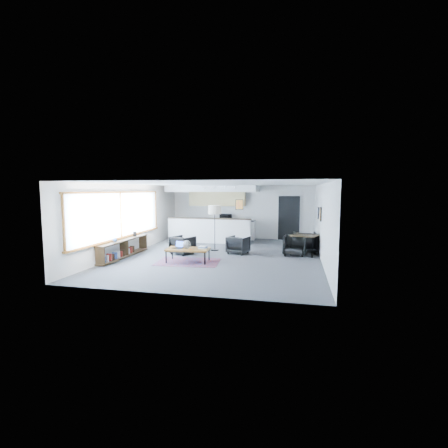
% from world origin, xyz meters
% --- Properties ---
extents(room, '(7.02, 9.02, 2.62)m').
position_xyz_m(room, '(0.00, 0.00, 1.30)').
color(room, '#47474A').
rests_on(room, ground).
extents(window, '(0.10, 5.95, 1.66)m').
position_xyz_m(window, '(-3.46, -0.90, 1.46)').
color(window, '#8CBFFF').
rests_on(window, room).
extents(console, '(0.35, 3.00, 0.80)m').
position_xyz_m(console, '(-3.30, -1.05, 0.33)').
color(console, '#2F2010').
rests_on(console, floor).
extents(kitchenette, '(4.20, 1.96, 2.60)m').
position_xyz_m(kitchenette, '(-1.20, 3.71, 1.38)').
color(kitchenette, white).
rests_on(kitchenette, floor).
extents(doorway, '(1.10, 0.12, 2.15)m').
position_xyz_m(doorway, '(2.30, 4.42, 1.07)').
color(doorway, black).
rests_on(doorway, room).
extents(track_light, '(1.60, 0.07, 0.15)m').
position_xyz_m(track_light, '(-0.59, 2.20, 2.53)').
color(track_light, silver).
rests_on(track_light, room).
extents(wall_art_lower, '(0.03, 0.38, 0.48)m').
position_xyz_m(wall_art_lower, '(3.47, 0.40, 1.55)').
color(wall_art_lower, black).
rests_on(wall_art_lower, room).
extents(wall_art_upper, '(0.03, 0.34, 0.44)m').
position_xyz_m(wall_art_upper, '(3.47, 1.70, 1.50)').
color(wall_art_upper, black).
rests_on(wall_art_upper, room).
extents(kilim_rug, '(2.17, 1.58, 0.01)m').
position_xyz_m(kilim_rug, '(-0.83, -1.24, 0.01)').
color(kilim_rug, '#552E42').
rests_on(kilim_rug, floor).
extents(coffee_table, '(1.44, 0.84, 0.46)m').
position_xyz_m(coffee_table, '(-0.83, -1.24, 0.42)').
color(coffee_table, brown).
rests_on(coffee_table, floor).
extents(laptop, '(0.38, 0.35, 0.23)m').
position_xyz_m(laptop, '(-1.16, -1.23, 0.52)').
color(laptop, black).
rests_on(laptop, coffee_table).
extents(ceramic_pot, '(0.28, 0.28, 0.28)m').
position_xyz_m(ceramic_pot, '(-0.86, -1.26, 0.60)').
color(ceramic_pot, gray).
rests_on(ceramic_pot, coffee_table).
extents(book_stack, '(0.29, 0.23, 0.09)m').
position_xyz_m(book_stack, '(-0.34, -1.16, 0.50)').
color(book_stack, silver).
rests_on(book_stack, coffee_table).
extents(coaster, '(0.11, 0.11, 0.01)m').
position_xyz_m(coaster, '(-0.68, -1.43, 0.46)').
color(coaster, '#E5590C').
rests_on(coaster, coffee_table).
extents(armchair_left, '(0.93, 0.91, 0.75)m').
position_xyz_m(armchair_left, '(-1.46, -0.01, 0.38)').
color(armchair_left, black).
rests_on(armchair_left, floor).
extents(armchair_right, '(0.87, 0.84, 0.73)m').
position_xyz_m(armchair_right, '(0.55, 0.53, 0.36)').
color(armchair_right, black).
rests_on(armchair_right, floor).
extents(floor_lamp, '(0.57, 0.57, 1.78)m').
position_xyz_m(floor_lamp, '(-0.48, 0.99, 1.55)').
color(floor_lamp, black).
rests_on(floor_lamp, floor).
extents(dining_table, '(1.14, 1.14, 0.75)m').
position_xyz_m(dining_table, '(2.98, 0.87, 0.69)').
color(dining_table, '#2F2010').
rests_on(dining_table, floor).
extents(dining_chair_near, '(0.74, 0.70, 0.69)m').
position_xyz_m(dining_chair_near, '(2.62, 0.70, 0.35)').
color(dining_chair_near, black).
rests_on(dining_chair_near, floor).
extents(dining_chair_far, '(0.78, 0.74, 0.74)m').
position_xyz_m(dining_chair_far, '(3.00, 1.34, 0.37)').
color(dining_chair_far, black).
rests_on(dining_chair_far, floor).
extents(microwave, '(0.55, 0.35, 0.35)m').
position_xyz_m(microwave, '(-0.74, 4.15, 1.11)').
color(microwave, black).
rests_on(microwave, kitchenette).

